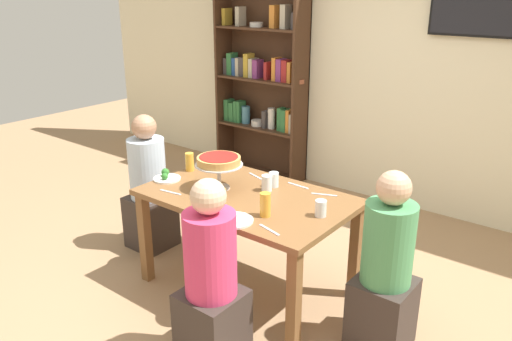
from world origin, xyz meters
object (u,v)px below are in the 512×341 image
salad_plate_far_diner (166,177)px  water_glass_clear_near (274,180)px  cutlery_spare_fork (324,195)px  deep_dish_pizza_stand (219,162)px  water_glass_clear_spare (321,208)px  diner_near_right (211,286)px  bookshelf (262,79)px  television (489,2)px  beer_glass_amber_tall (190,162)px  diner_head_east (385,275)px  cutlery_fork_near (269,230)px  beer_glass_amber_short (221,199)px  dining_table (247,208)px  water_glass_clear_far (267,183)px  cutlery_knife_far (298,186)px  beer_glass_amber_spare (265,205)px  cutlery_fork_far (170,192)px  cutlery_knife_near (256,177)px  salad_plate_near_diner (234,219)px  diner_head_west (149,192)px

salad_plate_far_diner → water_glass_clear_near: 0.81m
water_glass_clear_near → cutlery_spare_fork: water_glass_clear_near is taller
deep_dish_pizza_stand → water_glass_clear_spare: (0.81, 0.05, -0.14)m
diner_near_right → bookshelf: bearing=32.3°
television → beer_glass_amber_tall: (-1.52, -2.00, -1.16)m
cutlery_spare_fork → salad_plate_far_diner: bearing=0.4°
diner_head_east → cutlery_fork_near: 0.74m
beer_glass_amber_short → water_glass_clear_near: bearing=85.4°
diner_head_east → water_glass_clear_near: size_ratio=10.75×
dining_table → water_glass_clear_spare: water_glass_clear_spare is taller
beer_glass_amber_short → salad_plate_far_diner: bearing=168.0°
diner_near_right → beer_glass_amber_tall: size_ratio=8.01×
beer_glass_amber_tall → cutlery_spare_fork: size_ratio=0.80×
water_glass_clear_far → cutlery_knife_far: water_glass_clear_far is taller
beer_glass_amber_spare → cutlery_knife_far: (-0.12, 0.55, -0.08)m
salad_plate_far_diner → beer_glass_amber_short: (0.68, -0.14, 0.05)m
diner_near_right → cutlery_fork_far: diner_near_right is taller
television → cutlery_spare_fork: bearing=-103.6°
water_glass_clear_far → cutlery_fork_near: 0.62m
beer_glass_amber_tall → cutlery_knife_near: 0.54m
cutlery_knife_near → cutlery_spare_fork: bearing=-160.9°
cutlery_knife_near → cutlery_spare_fork: same height
water_glass_clear_near → salad_plate_far_diner: bearing=-152.1°
salad_plate_near_diner → cutlery_spare_fork: (0.22, 0.71, -0.01)m
bookshelf → cutlery_fork_far: bookshelf is taller
water_glass_clear_near → water_glass_clear_spare: bearing=-22.7°
water_glass_clear_spare → cutlery_knife_near: bearing=158.3°
bookshelf → water_glass_clear_near: bookshelf is taller
beer_glass_amber_spare → cutlery_fork_far: size_ratio=0.87×
cutlery_fork_near → cutlery_spare_fork: size_ratio=1.00×
cutlery_spare_fork → water_glass_clear_far: bearing=3.7°
diner_head_west → deep_dish_pizza_stand: bearing=-2.2°
diner_head_east → water_glass_clear_far: (-0.99, 0.14, 0.31)m
water_glass_clear_far → salad_plate_near_diner: bearing=-75.3°
diner_head_east → diner_head_west: 2.10m
dining_table → water_glass_clear_near: 0.29m
cutlery_fork_far → cutlery_knife_far: (0.64, 0.66, 0.00)m
dining_table → bookshelf: bookshelf is taller
television → deep_dish_pizza_stand: 2.61m
cutlery_knife_near → cutlery_fork_far: bearing=83.2°
diner_near_right → salad_plate_near_diner: diner_near_right is taller
water_glass_clear_far → cutlery_spare_fork: size_ratio=0.63×
diner_head_east → water_glass_clear_far: 1.04m
water_glass_clear_spare → dining_table: bearing=-178.5°
diner_head_east → cutlery_knife_near: size_ratio=6.39×
dining_table → salad_plate_near_diner: 0.45m
water_glass_clear_near → cutlery_knife_near: water_glass_clear_near is taller
diner_head_east → beer_glass_amber_spare: (-0.74, -0.21, 0.33)m
bookshelf → cutlery_knife_near: bookshelf is taller
salad_plate_near_diner → cutlery_knife_far: (-0.01, 0.73, -0.01)m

